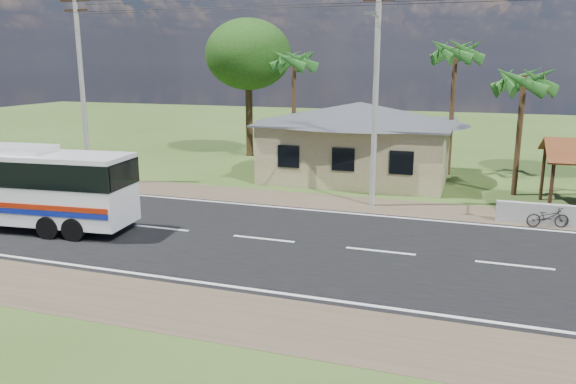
% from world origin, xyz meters
% --- Properties ---
extents(ground, '(120.00, 120.00, 0.00)m').
position_xyz_m(ground, '(0.00, 0.00, 0.00)').
color(ground, '#304B1A').
rests_on(ground, ground).
extents(road, '(120.00, 16.00, 0.03)m').
position_xyz_m(road, '(0.00, 0.00, 0.01)').
color(road, black).
rests_on(road, ground).
extents(house, '(12.40, 10.00, 5.00)m').
position_xyz_m(house, '(1.00, 13.00, 2.64)').
color(house, tan).
rests_on(house, ground).
extents(utility_poles, '(32.80, 2.22, 11.00)m').
position_xyz_m(utility_poles, '(2.67, 6.49, 5.77)').
color(utility_poles, '#9E9E99').
rests_on(utility_poles, ground).
extents(palm_near, '(2.80, 2.80, 6.70)m').
position_xyz_m(palm_near, '(9.50, 11.00, 5.71)').
color(palm_near, '#47301E').
rests_on(palm_near, ground).
extents(palm_mid, '(2.80, 2.80, 8.20)m').
position_xyz_m(palm_mid, '(6.00, 15.50, 7.16)').
color(palm_mid, '#47301E').
rests_on(palm_mid, ground).
extents(palm_far, '(2.80, 2.80, 7.70)m').
position_xyz_m(palm_far, '(-4.00, 16.00, 6.68)').
color(palm_far, '#47301E').
rests_on(palm_far, ground).
extents(tree_behind_house, '(6.00, 6.00, 9.61)m').
position_xyz_m(tree_behind_house, '(-8.00, 18.00, 7.12)').
color(tree_behind_house, '#47301E').
rests_on(tree_behind_house, ground).
extents(coach_bus, '(11.18, 3.35, 3.42)m').
position_xyz_m(coach_bus, '(-10.66, -1.80, 1.96)').
color(coach_bus, silver).
rests_on(coach_bus, ground).
extents(motorcycle, '(1.78, 0.96, 0.89)m').
position_xyz_m(motorcycle, '(10.50, 5.25, 0.44)').
color(motorcycle, black).
rests_on(motorcycle, ground).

